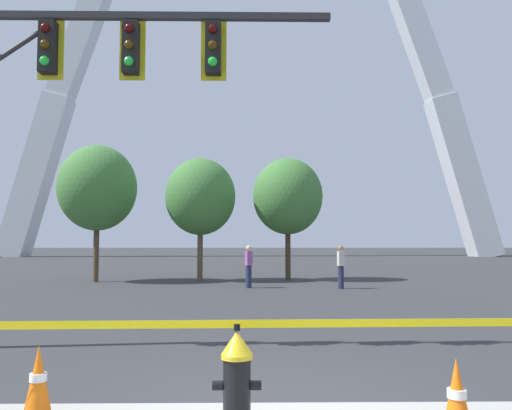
# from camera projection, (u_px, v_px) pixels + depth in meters

# --- Properties ---
(fire_hydrant) EXTENTS (0.46, 0.48, 0.99)m
(fire_hydrant) POSITION_uv_depth(u_px,v_px,m) (237.00, 380.00, 4.92)
(fire_hydrant) COLOR black
(fire_hydrant) RESTS_ON ground
(caution_tape_barrier) EXTENTS (6.75, 0.22, 1.03)m
(caution_tape_barrier) POSITION_uv_depth(u_px,v_px,m) (225.00, 346.00, 5.21)
(caution_tape_barrier) COLOR #232326
(caution_tape_barrier) RESTS_ON ground
(traffic_cone_by_hydrant) EXTENTS (0.36, 0.36, 0.73)m
(traffic_cone_by_hydrant) POSITION_uv_depth(u_px,v_px,m) (38.00, 383.00, 5.23)
(traffic_cone_by_hydrant) COLOR black
(traffic_cone_by_hydrant) RESTS_ON ground
(traffic_cone_mid_sidewalk) EXTENTS (0.36, 0.36, 0.73)m
(traffic_cone_mid_sidewalk) POSITION_uv_depth(u_px,v_px,m) (457.00, 400.00, 4.67)
(traffic_cone_mid_sidewalk) COLOR black
(traffic_cone_mid_sidewalk) RESTS_ON ground
(traffic_signal_gantry) EXTENTS (7.82, 0.44, 6.00)m
(traffic_signal_gantry) POSITION_uv_depth(u_px,v_px,m) (22.00, 85.00, 8.81)
(traffic_signal_gantry) COLOR #232326
(traffic_signal_gantry) RESTS_ON ground
(monument_arch) EXTENTS (54.82, 2.89, 53.99)m
(monument_arch) POSITION_uv_depth(u_px,v_px,m) (251.00, 46.00, 58.77)
(monument_arch) COLOR silver
(monument_arch) RESTS_ON ground
(tree_far_left) EXTENTS (3.39, 3.39, 5.93)m
(tree_far_left) POSITION_uv_depth(u_px,v_px,m) (97.00, 188.00, 22.74)
(tree_far_left) COLOR brown
(tree_far_left) RESTS_ON ground
(tree_left_mid) EXTENTS (3.10, 3.10, 5.43)m
(tree_left_mid) POSITION_uv_depth(u_px,v_px,m) (200.00, 197.00, 23.19)
(tree_left_mid) COLOR brown
(tree_left_mid) RESTS_ON ground
(tree_center_left) EXTENTS (3.15, 3.15, 5.51)m
(tree_center_left) POSITION_uv_depth(u_px,v_px,m) (288.00, 196.00, 23.71)
(tree_center_left) COLOR #473323
(tree_center_left) RESTS_ON ground
(pedestrian_walking_left) EXTENTS (0.29, 0.38, 1.59)m
(pedestrian_walking_left) POSITION_uv_depth(u_px,v_px,m) (249.00, 266.00, 19.65)
(pedestrian_walking_left) COLOR #232847
(pedestrian_walking_left) RESTS_ON ground
(pedestrian_standing_center) EXTENTS (0.22, 0.35, 1.59)m
(pedestrian_standing_center) POSITION_uv_depth(u_px,v_px,m) (341.00, 266.00, 19.34)
(pedestrian_standing_center) COLOR #232847
(pedestrian_standing_center) RESTS_ON ground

